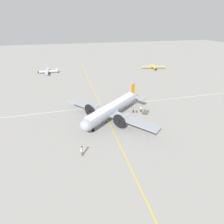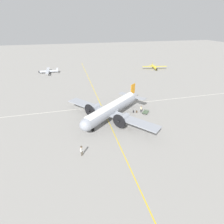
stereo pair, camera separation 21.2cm
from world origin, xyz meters
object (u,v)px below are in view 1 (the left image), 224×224
object	(u,v)px
airliner_main	(111,109)
passenger_boarding	(141,108)
suitcase_upright_spare	(137,111)
crew_foreground	(82,150)
light_aircraft_distant	(154,67)
suitcase_near_door	(133,111)
traffic_cone	(143,123)
light_aircraft_taxiing	(47,71)
baggage_cart	(145,112)

from	to	relation	value
airliner_main	passenger_boarding	world-z (taller)	airliner_main
suitcase_upright_spare	crew_foreground	bearing A→B (deg)	-49.70
crew_foreground	suitcase_upright_spare	world-z (taller)	crew_foreground
crew_foreground	light_aircraft_distant	xyz separation A→B (m)	(-49.49, 37.15, -0.29)
light_aircraft_distant	suitcase_near_door	bearing A→B (deg)	-21.78
airliner_main	suitcase_upright_spare	world-z (taller)	airliner_main
traffic_cone	crew_foreground	bearing A→B (deg)	-63.89
light_aircraft_taxiing	suitcase_near_door	bearing A→B (deg)	116.57
light_aircraft_taxiing	traffic_cone	distance (m)	52.09
passenger_boarding	baggage_cart	bearing A→B (deg)	-172.03
suitcase_near_door	light_aircraft_taxiing	bearing A→B (deg)	-152.29
crew_foreground	light_aircraft_taxiing	bearing A→B (deg)	-120.47
passenger_boarding	light_aircraft_taxiing	xyz separation A→B (m)	(-42.00, -23.70, -0.16)
crew_foreground	baggage_cart	world-z (taller)	crew_foreground
baggage_cart	passenger_boarding	bearing A→B (deg)	-85.70
light_aircraft_distant	light_aircraft_taxiing	distance (m)	46.04
passenger_boarding	suitcase_near_door	bearing A→B (deg)	36.42
airliner_main	light_aircraft_taxiing	world-z (taller)	airliner_main
airliner_main	crew_foreground	xyz separation A→B (m)	(10.24, -7.32, -1.33)
light_aircraft_taxiing	traffic_cone	world-z (taller)	light_aircraft_taxiing
suitcase_near_door	suitcase_upright_spare	world-z (taller)	suitcase_near_door
passenger_boarding	light_aircraft_distant	distance (m)	43.77
crew_foreground	light_aircraft_taxiing	world-z (taller)	light_aircraft_taxiing
light_aircraft_taxiing	suitcase_upright_spare	bearing A→B (deg)	117.34
suitcase_upright_spare	light_aircraft_distant	distance (m)	44.16
suitcase_upright_spare	traffic_cone	world-z (taller)	traffic_cone
crew_foreground	airliner_main	bearing A→B (deg)	-165.20
airliner_main	suitcase_upright_spare	distance (m)	7.25
airliner_main	baggage_cart	world-z (taller)	airliner_main
airliner_main	traffic_cone	world-z (taller)	airliner_main
crew_foreground	baggage_cart	distance (m)	19.39
suitcase_upright_spare	traffic_cone	size ratio (longest dim) A/B	0.75
crew_foreground	light_aircraft_distant	size ratio (longest dim) A/B	0.17
crew_foreground	passenger_boarding	xyz separation A→B (m)	(-11.73, 15.01, -0.14)
crew_foreground	passenger_boarding	world-z (taller)	crew_foreground
baggage_cart	light_aircraft_taxiing	world-z (taller)	light_aircraft_taxiing
suitcase_near_door	light_aircraft_distant	world-z (taller)	light_aircraft_distant
light_aircraft_taxiing	baggage_cart	bearing A→B (deg)	118.82
airliner_main	traffic_cone	size ratio (longest dim) A/B	30.91
passenger_boarding	suitcase_upright_spare	world-z (taller)	passenger_boarding
crew_foreground	suitcase_near_door	xyz separation A→B (m)	(-12.00, 13.23, -0.88)
passenger_boarding	suitcase_near_door	xyz separation A→B (m)	(-0.27, -1.78, -0.73)
suitcase_upright_spare	baggage_cart	size ratio (longest dim) A/B	0.21
traffic_cone	light_aircraft_taxiing	bearing A→B (deg)	-155.03
baggage_cart	light_aircraft_taxiing	bearing A→B (deg)	-108.64
passenger_boarding	light_aircraft_taxiing	size ratio (longest dim) A/B	0.15
airliner_main	passenger_boarding	bearing A→B (deg)	151.62
airliner_main	light_aircraft_distant	xyz separation A→B (m)	(-39.25, 29.83, -1.62)
baggage_cart	crew_foreground	bearing A→B (deg)	-13.82
traffic_cone	suitcase_near_door	bearing A→B (deg)	-179.34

